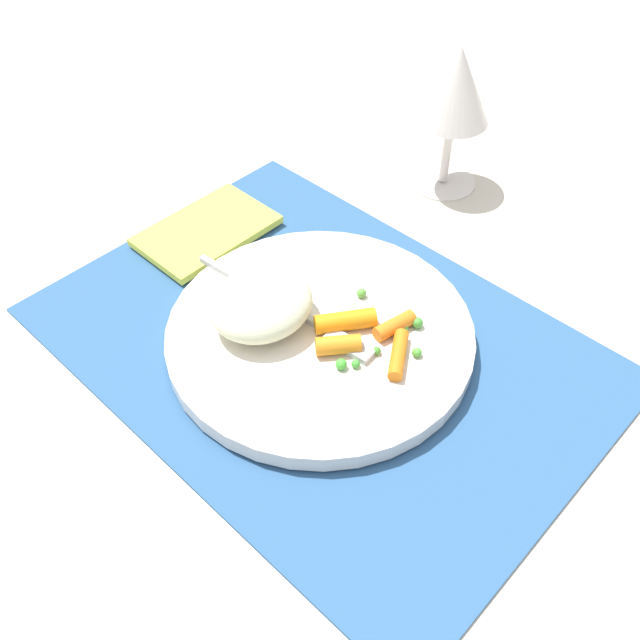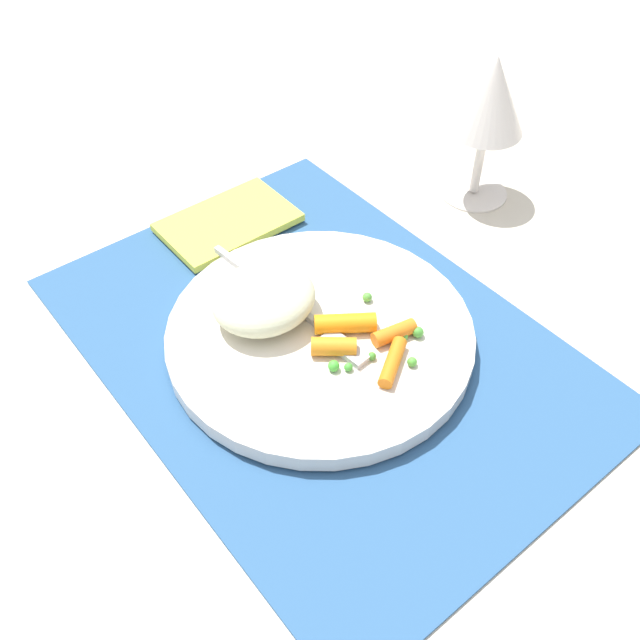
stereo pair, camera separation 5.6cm
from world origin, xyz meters
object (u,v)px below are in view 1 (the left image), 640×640
object	(u,v)px
rice_mound	(261,303)
napkin	(207,231)
plate	(320,334)
carrot_portion	(362,334)
wine_glass	(456,90)
fork	(300,314)

from	to	relation	value
rice_mound	napkin	size ratio (longest dim) A/B	0.69
plate	napkin	bearing A→B (deg)	171.62
carrot_portion	wine_glass	bearing A→B (deg)	112.29
rice_mound	wine_glass	xyz separation A→B (m)	(-0.03, 0.31, 0.07)
plate	wine_glass	bearing A→B (deg)	104.56
fork	napkin	bearing A→B (deg)	169.77
plate	napkin	size ratio (longest dim) A/B	1.99
fork	carrot_portion	bearing A→B (deg)	16.20
plate	napkin	distance (m)	0.19
carrot_portion	plate	bearing A→B (deg)	-157.51
plate	carrot_portion	distance (m)	0.04
plate	napkin	xyz separation A→B (m)	(-0.19, 0.03, -0.00)
napkin	plate	bearing A→B (deg)	-8.38
carrot_portion	wine_glass	xyz separation A→B (m)	(-0.11, 0.26, 0.08)
plate	carrot_portion	size ratio (longest dim) A/B	2.77
rice_mound	wine_glass	world-z (taller)	wine_glass
plate	fork	xyz separation A→B (m)	(-0.02, -0.00, 0.01)
wine_glass	carrot_portion	bearing A→B (deg)	-67.71
rice_mound	carrot_portion	world-z (taller)	rice_mound
wine_glass	napkin	distance (m)	0.29
plate	carrot_portion	xyz separation A→B (m)	(0.04, 0.01, 0.02)
carrot_portion	napkin	world-z (taller)	carrot_portion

